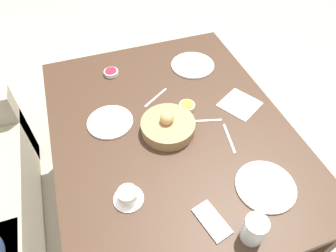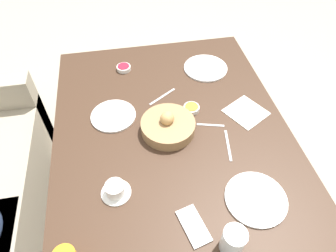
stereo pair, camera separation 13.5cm
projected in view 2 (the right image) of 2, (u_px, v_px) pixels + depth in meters
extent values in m
plane|color=#A89E89|center=(170.00, 203.00, 1.95)|extent=(10.00, 10.00, 0.00)
cube|color=#3D281C|center=(171.00, 129.00, 1.40)|extent=(1.37, 1.07, 0.03)
cube|color=#3D281C|center=(220.00, 89.00, 2.16)|extent=(0.06, 0.06, 0.71)
cube|color=#3D281C|center=(83.00, 106.00, 2.04)|extent=(0.06, 0.06, 0.71)
cylinder|color=#99754C|center=(168.00, 126.00, 1.36)|extent=(0.25, 0.25, 0.05)
sphere|color=tan|center=(167.00, 118.00, 1.33)|extent=(0.06, 0.06, 0.06)
sphere|color=tan|center=(167.00, 119.00, 1.32)|extent=(0.06, 0.06, 0.06)
cylinder|color=white|center=(256.00, 199.00, 1.14)|extent=(0.24, 0.24, 0.01)
cylinder|color=white|center=(206.00, 68.00, 1.68)|extent=(0.24, 0.24, 0.01)
cylinder|color=white|center=(113.00, 116.00, 1.43)|extent=(0.21, 0.21, 0.01)
cylinder|color=silver|center=(233.00, 241.00, 0.98)|extent=(0.08, 0.08, 0.11)
cylinder|color=white|center=(116.00, 193.00, 1.16)|extent=(0.12, 0.12, 0.01)
cylinder|color=white|center=(115.00, 189.00, 1.14)|extent=(0.08, 0.08, 0.05)
cylinder|color=white|center=(124.00, 68.00, 1.67)|extent=(0.08, 0.08, 0.02)
cylinder|color=#A3192D|center=(123.00, 66.00, 1.66)|extent=(0.06, 0.06, 0.00)
cylinder|color=white|center=(191.00, 108.00, 1.46)|extent=(0.08, 0.08, 0.02)
cylinder|color=#C67F28|center=(192.00, 106.00, 1.45)|extent=(0.06, 0.06, 0.00)
cube|color=#B7B7BC|center=(162.00, 97.00, 1.53)|extent=(0.10, 0.15, 0.00)
cube|color=#B7B7BC|center=(228.00, 145.00, 1.32)|extent=(0.17, 0.04, 0.00)
cube|color=#B7B7BC|center=(210.00, 125.00, 1.40)|extent=(0.04, 0.13, 0.00)
cube|color=silver|center=(246.00, 112.00, 1.45)|extent=(0.23, 0.23, 0.00)
cube|color=silver|center=(194.00, 226.00, 1.07)|extent=(0.16, 0.11, 0.01)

